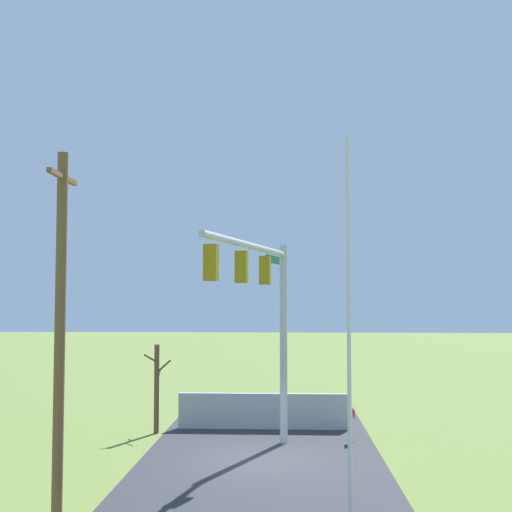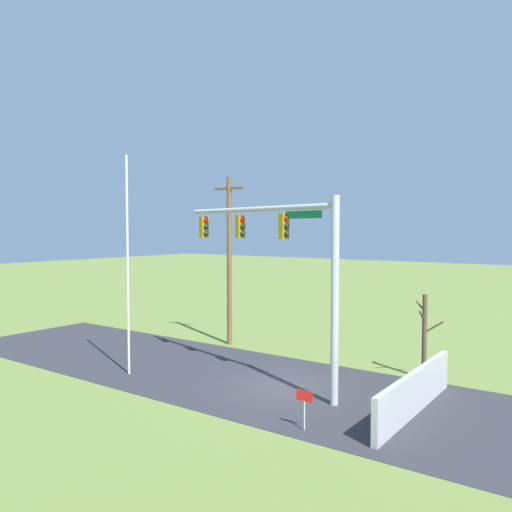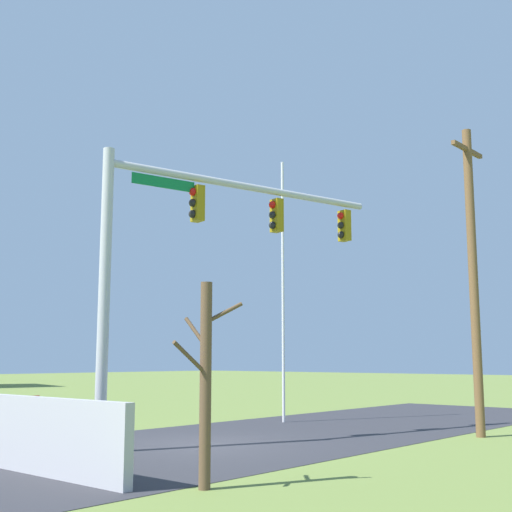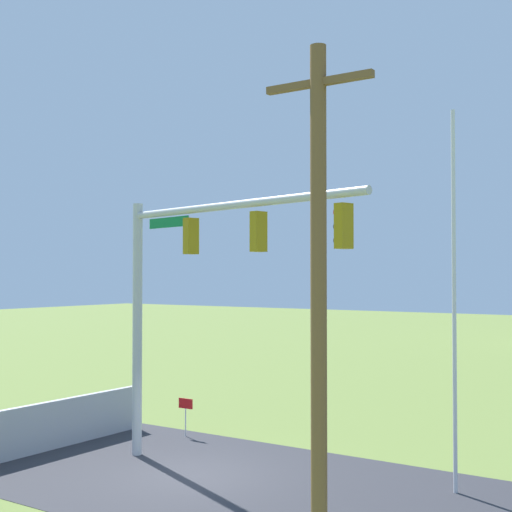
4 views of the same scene
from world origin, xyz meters
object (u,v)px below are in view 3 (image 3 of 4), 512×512
flagpole (283,289)px  utility_pole (473,273)px  bare_tree (205,380)px  signal_mast (197,240)px  open_sign (29,408)px

flagpole → utility_pole: (-0.10, 6.94, -0.00)m
utility_pole → bare_tree: bearing=-1.8°
signal_mast → utility_pole: utility_pole is taller
signal_mast → utility_pole: (-6.43, 4.74, -0.66)m
signal_mast → flagpole: flagpole is taller
utility_pole → bare_tree: (10.45, -0.32, -2.80)m
utility_pole → open_sign: utility_pole is taller
signal_mast → utility_pole: size_ratio=0.95×
bare_tree → open_sign: (-1.24, -7.59, -0.89)m
open_sign → flagpole: bearing=173.9°
open_sign → utility_pole: bearing=139.3°
flagpole → utility_pole: bearing=90.8°
signal_mast → open_sign: (2.78, -3.18, -4.35)m
bare_tree → open_sign: size_ratio=2.84×
signal_mast → flagpole: 6.74m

